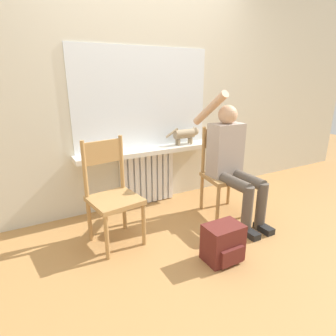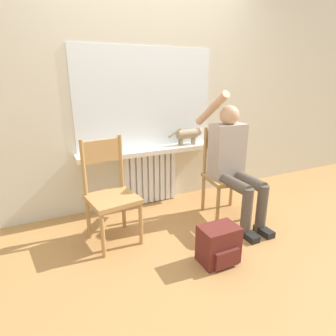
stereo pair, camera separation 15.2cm
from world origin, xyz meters
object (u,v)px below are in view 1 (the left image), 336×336
object	(u,v)px
chair_left	(112,193)
person	(232,158)
backpack	(223,243)
cat	(186,134)
chair_right	(223,171)

from	to	relation	value
chair_left	person	bearing A→B (deg)	-14.49
chair_left	backpack	bearing A→B (deg)	-54.41
chair_left	person	xyz separation A→B (m)	(1.21, -0.13, 0.18)
chair_left	person	size ratio (longest dim) A/B	0.71
person	backpack	size ratio (longest dim) A/B	4.25
backpack	cat	bearing A→B (deg)	71.35
chair_left	person	world-z (taller)	person
person	chair_right	bearing A→B (deg)	87.19
chair_right	person	size ratio (longest dim) A/B	0.71
chair_right	backpack	size ratio (longest dim) A/B	3.02
chair_right	backpack	distance (m)	0.94
person	cat	xyz separation A→B (m)	(-0.13, 0.66, 0.15)
backpack	chair_right	bearing A→B (deg)	51.88
cat	backpack	world-z (taller)	cat
chair_left	cat	world-z (taller)	chair_left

